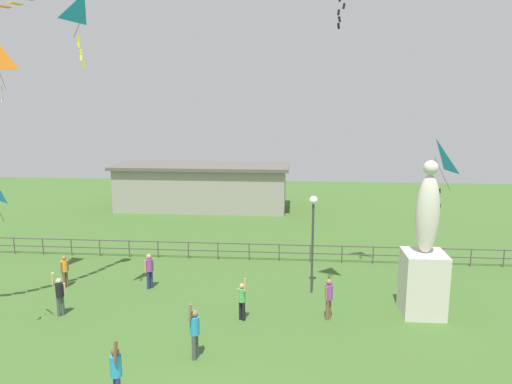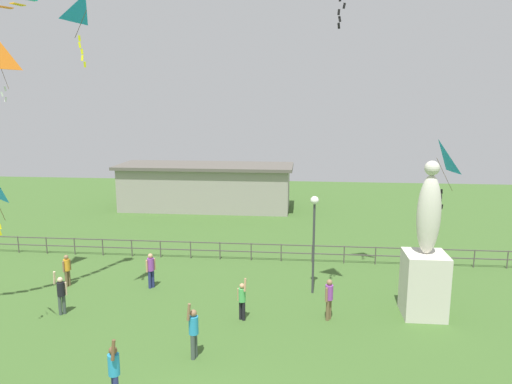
% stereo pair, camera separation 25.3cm
% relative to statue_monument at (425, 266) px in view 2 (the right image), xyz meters
% --- Properties ---
extents(statue_monument, '(1.60, 1.60, 6.18)m').
position_rel_statue_monument_xyz_m(statue_monument, '(0.00, 0.00, 0.00)').
color(statue_monument, beige).
rests_on(statue_monument, ground_plane).
extents(lamppost, '(0.36, 0.36, 4.39)m').
position_rel_statue_monument_xyz_m(lamppost, '(-4.30, 1.78, 1.15)').
color(lamppost, '#38383D').
rests_on(lamppost, ground_plane).
extents(person_0, '(0.37, 0.50, 2.03)m').
position_rel_statue_monument_xyz_m(person_0, '(-9.98, -6.61, -1.03)').
color(person_0, navy).
rests_on(person_0, ground_plane).
extents(person_1, '(0.45, 0.37, 1.84)m').
position_rel_statue_monument_xyz_m(person_1, '(-14.30, -1.36, -1.12)').
color(person_1, '#3F4C47').
rests_on(person_1, ground_plane).
extents(person_2, '(0.31, 0.43, 1.64)m').
position_rel_statue_monument_xyz_m(person_2, '(-3.74, -0.79, -1.10)').
color(person_2, brown).
rests_on(person_2, ground_plane).
extents(person_3, '(0.28, 0.42, 1.50)m').
position_rel_statue_monument_xyz_m(person_3, '(-15.51, 1.47, -1.19)').
color(person_3, brown).
rests_on(person_3, ground_plane).
extents(person_4, '(0.35, 0.51, 2.00)m').
position_rel_statue_monument_xyz_m(person_4, '(-8.31, -4.06, -1.04)').
color(person_4, '#3F4C47').
rests_on(person_4, ground_plane).
extents(person_5, '(0.40, 0.35, 1.76)m').
position_rel_statue_monument_xyz_m(person_5, '(-7.08, -1.14, -1.16)').
color(person_5, black).
rests_on(person_5, ground_plane).
extents(person_7, '(0.35, 0.40, 1.63)m').
position_rel_statue_monument_xyz_m(person_7, '(-11.62, 1.66, -1.11)').
color(person_7, navy).
rests_on(person_7, ground_plane).
extents(kite_3, '(1.22, 1.14, 2.88)m').
position_rel_statue_monument_xyz_m(kite_3, '(0.69, 1.94, 3.97)').
color(kite_3, '#198CD1').
extents(kite_5, '(0.95, 1.19, 2.38)m').
position_rel_statue_monument_xyz_m(kite_5, '(-12.38, -1.66, 9.34)').
color(kite_5, '#198CD1').
extents(waterfront_railing, '(36.04, 0.06, 0.95)m').
position_rel_statue_monument_xyz_m(waterfront_railing, '(-8.05, 5.88, -1.41)').
color(waterfront_railing, '#4C4742').
rests_on(waterfront_railing, ground_plane).
extents(pavilion_building, '(13.67, 4.68, 3.54)m').
position_rel_statue_monument_xyz_m(pavilion_building, '(-12.40, 17.88, -0.25)').
color(pavilion_building, gray).
rests_on(pavilion_building, ground_plane).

